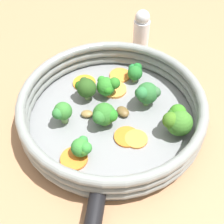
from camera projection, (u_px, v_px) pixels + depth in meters
ground_plane at (112, 122)px, 0.60m from camera, size 4.00×4.00×0.00m
skillet at (112, 120)px, 0.60m from camera, size 0.32×0.32×0.02m
skillet_rim_wall at (112, 108)px, 0.57m from camera, size 0.34×0.34×0.05m
skillet_rivet_left at (73, 184)px, 0.49m from camera, size 0.01×0.01×0.01m
skillet_rivet_right at (127, 191)px, 0.49m from camera, size 0.01×0.01×0.01m
carrot_slice_0 at (115, 90)px, 0.64m from camera, size 0.05×0.05×0.01m
carrot_slice_1 at (74, 159)px, 0.53m from camera, size 0.06×0.06×0.01m
carrot_slice_2 at (84, 83)px, 0.65m from camera, size 0.05×0.05×0.00m
carrot_slice_3 at (136, 139)px, 0.55m from camera, size 0.05×0.05×0.00m
carrot_slice_4 at (110, 84)px, 0.65m from camera, size 0.03×0.03×0.01m
carrot_slice_5 at (127, 137)px, 0.56m from camera, size 0.05×0.05×0.00m
carrot_slice_6 at (120, 75)px, 0.67m from camera, size 0.06×0.06×0.00m
broccoli_floret_0 at (107, 86)px, 0.61m from camera, size 0.04×0.04×0.04m
broccoli_floret_1 at (147, 93)px, 0.59m from camera, size 0.05×0.04×0.05m
broccoli_floret_2 at (177, 120)px, 0.54m from camera, size 0.05×0.05×0.05m
broccoli_floret_3 at (86, 87)px, 0.60m from camera, size 0.04×0.04×0.05m
broccoli_floret_4 at (135, 72)px, 0.64m from camera, size 0.03×0.04×0.04m
broccoli_floret_5 at (105, 115)px, 0.56m from camera, size 0.05×0.05×0.05m
broccoli_floret_6 at (82, 147)px, 0.52m from camera, size 0.04×0.04×0.04m
broccoli_floret_7 at (62, 112)px, 0.56m from camera, size 0.03×0.04×0.05m
mushroom_piece_0 at (123, 112)px, 0.59m from camera, size 0.03×0.03×0.01m
mushroom_piece_1 at (143, 94)px, 0.62m from camera, size 0.03×0.03×0.01m
mushroom_piece_2 at (87, 115)px, 0.59m from camera, size 0.02×0.02×0.01m
salt_shaker at (141, 31)px, 0.72m from camera, size 0.04×0.04×0.10m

